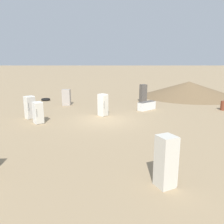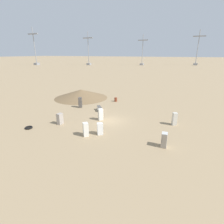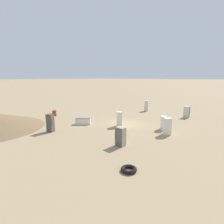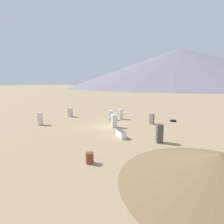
{
  "view_description": "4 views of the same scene",
  "coord_description": "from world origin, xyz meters",
  "px_view_note": "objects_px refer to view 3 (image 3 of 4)",
  "views": [
    {
      "loc": [
        15.68,
        0.58,
        4.11
      ],
      "look_at": [
        0.73,
        0.5,
        0.79
      ],
      "focal_mm": 35.0,
      "sensor_mm": 36.0,
      "label": 1
    },
    {
      "loc": [
        10.41,
        -22.14,
        9.67
      ],
      "look_at": [
        -0.21,
        1.09,
        1.04
      ],
      "focal_mm": 28.0,
      "sensor_mm": 36.0,
      "label": 2
    },
    {
      "loc": [
        -16.89,
        -12.95,
        5.72
      ],
      "look_at": [
        -1.23,
        1.15,
        1.49
      ],
      "focal_mm": 28.0,
      "sensor_mm": 36.0,
      "label": 3
    },
    {
      "loc": [
        -9.77,
        21.46,
        5.94
      ],
      "look_at": [
        -0.96,
        -0.87,
        2.0
      ],
      "focal_mm": 28.0,
      "sensor_mm": 36.0,
      "label": 4
    }
  ],
  "objects_px": {
    "discarded_fridge_0": "(187,112)",
    "discarded_fridge_4": "(121,136)",
    "discarded_fridge_3": "(50,123)",
    "discarded_fridge_7": "(163,123)",
    "discarded_fridge_6": "(119,119)",
    "scrap_tire": "(129,169)",
    "discarded_fridge_1": "(146,106)",
    "rusty_barrel": "(54,113)",
    "discarded_fridge_2": "(83,121)",
    "discarded_fridge_5": "(167,126)"
  },
  "relations": [
    {
      "from": "discarded_fridge_4",
      "to": "discarded_fridge_7",
      "type": "relative_size",
      "value": 1.07
    },
    {
      "from": "discarded_fridge_0",
      "to": "discarded_fridge_3",
      "type": "xyz_separation_m",
      "value": [
        -16.52,
        8.37,
        0.14
      ]
    },
    {
      "from": "scrap_tire",
      "to": "discarded_fridge_6",
      "type": "bearing_deg",
      "value": 43.05
    },
    {
      "from": "discarded_fridge_5",
      "to": "discarded_fridge_4",
      "type": "bearing_deg",
      "value": -152.42
    },
    {
      "from": "rusty_barrel",
      "to": "discarded_fridge_3",
      "type": "bearing_deg",
      "value": -122.66
    },
    {
      "from": "discarded_fridge_7",
      "to": "scrap_tire",
      "type": "bearing_deg",
      "value": -112.97
    },
    {
      "from": "discarded_fridge_0",
      "to": "discarded_fridge_7",
      "type": "relative_size",
      "value": 1.08
    },
    {
      "from": "discarded_fridge_2",
      "to": "discarded_fridge_6",
      "type": "bearing_deg",
      "value": 79.95
    },
    {
      "from": "discarded_fridge_2",
      "to": "discarded_fridge_7",
      "type": "xyz_separation_m",
      "value": [
        4.6,
        -8.32,
        0.37
      ]
    },
    {
      "from": "discarded_fridge_0",
      "to": "discarded_fridge_1",
      "type": "distance_m",
      "value": 6.88
    },
    {
      "from": "discarded_fridge_6",
      "to": "rusty_barrel",
      "type": "xyz_separation_m",
      "value": [
        -2.18,
        10.82,
        -0.46
      ]
    },
    {
      "from": "discarded_fridge_1",
      "to": "discarded_fridge_7",
      "type": "height_order",
      "value": "discarded_fridge_1"
    },
    {
      "from": "discarded_fridge_1",
      "to": "rusty_barrel",
      "type": "relative_size",
      "value": 2.18
    },
    {
      "from": "discarded_fridge_4",
      "to": "scrap_tire",
      "type": "xyz_separation_m",
      "value": [
        -2.86,
        -3.01,
        -0.68
      ]
    },
    {
      "from": "discarded_fridge_5",
      "to": "discarded_fridge_7",
      "type": "xyz_separation_m",
      "value": [
        1.4,
        1.08,
        -0.1
      ]
    },
    {
      "from": "discarded_fridge_5",
      "to": "scrap_tire",
      "type": "bearing_deg",
      "value": -126.06
    },
    {
      "from": "discarded_fridge_2",
      "to": "discarded_fridge_4",
      "type": "bearing_deg",
      "value": 33.34
    },
    {
      "from": "discarded_fridge_3",
      "to": "discarded_fridge_7",
      "type": "distance_m",
      "value": 12.26
    },
    {
      "from": "discarded_fridge_2",
      "to": "scrap_tire",
      "type": "relative_size",
      "value": 1.77
    },
    {
      "from": "discarded_fridge_0",
      "to": "discarded_fridge_4",
      "type": "xyz_separation_m",
      "value": [
        -14.53,
        0.4,
        -0.01
      ]
    },
    {
      "from": "discarded_fridge_3",
      "to": "discarded_fridge_7",
      "type": "bearing_deg",
      "value": 112.24
    },
    {
      "from": "discarded_fridge_0",
      "to": "discarded_fridge_2",
      "type": "distance_m",
      "value": 14.79
    },
    {
      "from": "discarded_fridge_1",
      "to": "scrap_tire",
      "type": "distance_m",
      "value": 20.14
    },
    {
      "from": "discarded_fridge_1",
      "to": "rusty_barrel",
      "type": "distance_m",
      "value": 15.02
    },
    {
      "from": "discarded_fridge_1",
      "to": "discarded_fridge_4",
      "type": "height_order",
      "value": "discarded_fridge_1"
    },
    {
      "from": "discarded_fridge_6",
      "to": "discarded_fridge_7",
      "type": "bearing_deg",
      "value": -19.74
    },
    {
      "from": "discarded_fridge_6",
      "to": "discarded_fridge_4",
      "type": "bearing_deg",
      "value": -96.33
    },
    {
      "from": "discarded_fridge_0",
      "to": "discarded_fridge_1",
      "type": "xyz_separation_m",
      "value": [
        0.36,
        6.87,
        0.09
      ]
    },
    {
      "from": "discarded_fridge_1",
      "to": "scrap_tire",
      "type": "xyz_separation_m",
      "value": [
        -17.75,
        -9.48,
        -0.78
      ]
    },
    {
      "from": "discarded_fridge_4",
      "to": "rusty_barrel",
      "type": "relative_size",
      "value": 1.94
    },
    {
      "from": "discarded_fridge_4",
      "to": "discarded_fridge_5",
      "type": "xyz_separation_m",
      "value": [
        5.4,
        -1.66,
        0.05
      ]
    },
    {
      "from": "discarded_fridge_1",
      "to": "rusty_barrel",
      "type": "height_order",
      "value": "discarded_fridge_1"
    },
    {
      "from": "discarded_fridge_0",
      "to": "rusty_barrel",
      "type": "xyz_separation_m",
      "value": [
        -12.21,
        15.09,
        -0.4
      ]
    },
    {
      "from": "rusty_barrel",
      "to": "scrap_tire",
      "type": "bearing_deg",
      "value": -106.33
    },
    {
      "from": "discarded_fridge_0",
      "to": "discarded_fridge_4",
      "type": "bearing_deg",
      "value": -5.76
    },
    {
      "from": "discarded_fridge_3",
      "to": "discarded_fridge_7",
      "type": "height_order",
      "value": "discarded_fridge_3"
    },
    {
      "from": "discarded_fridge_4",
      "to": "scrap_tire",
      "type": "relative_size",
      "value": 1.6
    },
    {
      "from": "discarded_fridge_0",
      "to": "discarded_fridge_6",
      "type": "height_order",
      "value": "discarded_fridge_6"
    },
    {
      "from": "scrap_tire",
      "to": "rusty_barrel",
      "type": "relative_size",
      "value": 1.21
    },
    {
      "from": "discarded_fridge_0",
      "to": "scrap_tire",
      "type": "relative_size",
      "value": 1.63
    },
    {
      "from": "discarded_fridge_0",
      "to": "discarded_fridge_7",
      "type": "distance_m",
      "value": 7.73
    },
    {
      "from": "discarded_fridge_1",
      "to": "discarded_fridge_3",
      "type": "height_order",
      "value": "discarded_fridge_3"
    },
    {
      "from": "discarded_fridge_0",
      "to": "discarded_fridge_5",
      "type": "xyz_separation_m",
      "value": [
        -9.13,
        -1.26,
        0.04
      ]
    },
    {
      "from": "discarded_fridge_0",
      "to": "rusty_barrel",
      "type": "height_order",
      "value": "discarded_fridge_0"
    },
    {
      "from": "discarded_fridge_7",
      "to": "discarded_fridge_6",
      "type": "bearing_deg",
      "value": 170.18
    },
    {
      "from": "discarded_fridge_2",
      "to": "discarded_fridge_3",
      "type": "relative_size",
      "value": 0.93
    },
    {
      "from": "discarded_fridge_3",
      "to": "discarded_fridge_4",
      "type": "bearing_deg",
      "value": 80.44
    },
    {
      "from": "discarded_fridge_3",
      "to": "discarded_fridge_2",
      "type": "bearing_deg",
      "value": 153.41
    },
    {
      "from": "discarded_fridge_6",
      "to": "scrap_tire",
      "type": "bearing_deg",
      "value": -93.98
    },
    {
      "from": "discarded_fridge_0",
      "to": "discarded_fridge_2",
      "type": "bearing_deg",
      "value": -37.63
    }
  ]
}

